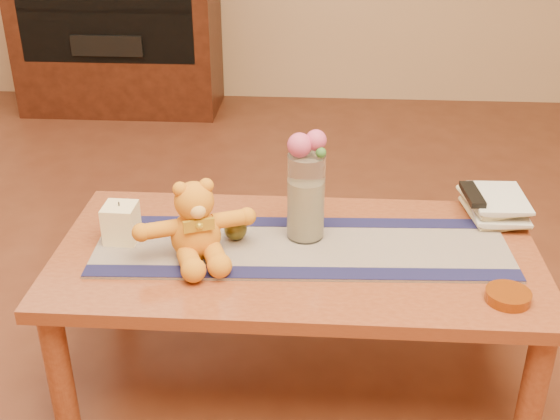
# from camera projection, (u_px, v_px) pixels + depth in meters

# --- Properties ---
(floor) EXTENTS (5.50, 5.50, 0.00)m
(floor) POSITION_uv_depth(u_px,v_px,m) (296.00, 371.00, 2.25)
(floor) COLOR #522617
(floor) RESTS_ON ground
(coffee_table_top) EXTENTS (1.40, 0.70, 0.04)m
(coffee_table_top) POSITION_uv_depth(u_px,v_px,m) (297.00, 256.00, 2.05)
(coffee_table_top) COLOR maroon
(coffee_table_top) RESTS_ON floor
(table_leg_fl) EXTENTS (0.07, 0.07, 0.41)m
(table_leg_fl) POSITION_uv_depth(u_px,v_px,m) (59.00, 373.00, 1.93)
(table_leg_fl) COLOR maroon
(table_leg_fl) RESTS_ON floor
(table_leg_fr) EXTENTS (0.07, 0.07, 0.41)m
(table_leg_fr) POSITION_uv_depth(u_px,v_px,m) (533.00, 394.00, 1.86)
(table_leg_fr) COLOR maroon
(table_leg_fr) RESTS_ON floor
(table_leg_bl) EXTENTS (0.07, 0.07, 0.41)m
(table_leg_bl) POSITION_uv_depth(u_px,v_px,m) (116.00, 262.00, 2.44)
(table_leg_bl) COLOR maroon
(table_leg_bl) RESTS_ON floor
(table_leg_br) EXTENTS (0.07, 0.07, 0.41)m
(table_leg_br) POSITION_uv_depth(u_px,v_px,m) (489.00, 275.00, 2.37)
(table_leg_br) COLOR maroon
(table_leg_br) RESTS_ON floor
(persian_runner) EXTENTS (1.21, 0.40, 0.01)m
(persian_runner) POSITION_uv_depth(u_px,v_px,m) (302.00, 247.00, 2.04)
(persian_runner) COLOR #1C1B4E
(persian_runner) RESTS_ON coffee_table_top
(runner_border_near) EXTENTS (1.20, 0.11, 0.00)m
(runner_border_near) POSITION_uv_depth(u_px,v_px,m) (302.00, 273.00, 1.91)
(runner_border_near) COLOR #151541
(runner_border_near) RESTS_ON persian_runner
(runner_border_far) EXTENTS (1.20, 0.11, 0.00)m
(runner_border_far) POSITION_uv_depth(u_px,v_px,m) (302.00, 222.00, 2.17)
(runner_border_far) COLOR #151541
(runner_border_far) RESTS_ON persian_runner
(teddy_bear) EXTENTS (0.40, 0.37, 0.22)m
(teddy_bear) POSITION_uv_depth(u_px,v_px,m) (195.00, 220.00, 1.95)
(teddy_bear) COLOR orange
(teddy_bear) RESTS_ON persian_runner
(pillar_candle) EXTENTS (0.10, 0.10, 0.11)m
(pillar_candle) POSITION_uv_depth(u_px,v_px,m) (121.00, 223.00, 2.05)
(pillar_candle) COLOR #FFEBBB
(pillar_candle) RESTS_ON persian_runner
(candle_wick) EXTENTS (0.00, 0.00, 0.01)m
(candle_wick) POSITION_uv_depth(u_px,v_px,m) (119.00, 204.00, 2.02)
(candle_wick) COLOR black
(candle_wick) RESTS_ON pillar_candle
(glass_vase) EXTENTS (0.11, 0.11, 0.26)m
(glass_vase) POSITION_uv_depth(u_px,v_px,m) (306.00, 197.00, 2.04)
(glass_vase) COLOR silver
(glass_vase) RESTS_ON persian_runner
(potpourri_fill) EXTENTS (0.09, 0.09, 0.18)m
(potpourri_fill) POSITION_uv_depth(u_px,v_px,m) (306.00, 209.00, 2.05)
(potpourri_fill) COLOR beige
(potpourri_fill) RESTS_ON glass_vase
(rose_left) EXTENTS (0.07, 0.07, 0.07)m
(rose_left) POSITION_uv_depth(u_px,v_px,m) (300.00, 145.00, 1.95)
(rose_left) COLOR #BF4373
(rose_left) RESTS_ON glass_vase
(rose_right) EXTENTS (0.06, 0.06, 0.06)m
(rose_right) POSITION_uv_depth(u_px,v_px,m) (316.00, 140.00, 1.96)
(rose_right) COLOR #BF4373
(rose_right) RESTS_ON glass_vase
(blue_flower_back) EXTENTS (0.04, 0.04, 0.04)m
(blue_flower_back) POSITION_uv_depth(u_px,v_px,m) (311.00, 142.00, 1.99)
(blue_flower_back) COLOR #4A5BA0
(blue_flower_back) RESTS_ON glass_vase
(blue_flower_side) EXTENTS (0.04, 0.04, 0.04)m
(blue_flower_side) POSITION_uv_depth(u_px,v_px,m) (296.00, 146.00, 1.99)
(blue_flower_side) COLOR #4A5BA0
(blue_flower_side) RESTS_ON glass_vase
(leaf_sprig) EXTENTS (0.03, 0.03, 0.03)m
(leaf_sprig) POSITION_uv_depth(u_px,v_px,m) (321.00, 153.00, 1.95)
(leaf_sprig) COLOR #33662D
(leaf_sprig) RESTS_ON glass_vase
(bronze_ball) EXTENTS (0.08, 0.08, 0.07)m
(bronze_ball) POSITION_uv_depth(u_px,v_px,m) (236.00, 229.00, 2.06)
(bronze_ball) COLOR #474217
(bronze_ball) RESTS_ON persian_runner
(book_bottom) EXTENTS (0.19, 0.24, 0.02)m
(book_bottom) POSITION_uv_depth(u_px,v_px,m) (469.00, 214.00, 2.21)
(book_bottom) COLOR beige
(book_bottom) RESTS_ON coffee_table_top
(book_lower) EXTENTS (0.17, 0.23, 0.02)m
(book_lower) POSITION_uv_depth(u_px,v_px,m) (471.00, 209.00, 2.20)
(book_lower) COLOR beige
(book_lower) RESTS_ON book_bottom
(book_upper) EXTENTS (0.20, 0.25, 0.02)m
(book_upper) POSITION_uv_depth(u_px,v_px,m) (468.00, 203.00, 2.20)
(book_upper) COLOR beige
(book_upper) RESTS_ON book_lower
(book_top) EXTENTS (0.17, 0.23, 0.02)m
(book_top) POSITION_uv_depth(u_px,v_px,m) (472.00, 198.00, 2.19)
(book_top) COLOR beige
(book_top) RESTS_ON book_upper
(tv_remote) EXTENTS (0.06, 0.16, 0.02)m
(tv_remote) POSITION_uv_depth(u_px,v_px,m) (472.00, 194.00, 2.17)
(tv_remote) COLOR black
(tv_remote) RESTS_ON book_top
(amber_dish) EXTENTS (0.15, 0.15, 0.03)m
(amber_dish) POSITION_uv_depth(u_px,v_px,m) (508.00, 296.00, 1.81)
(amber_dish) COLOR #BF5914
(amber_dish) RESTS_ON coffee_table_top
(media_cabinet) EXTENTS (1.20, 0.50, 1.10)m
(media_cabinet) POSITION_uv_depth(u_px,v_px,m) (117.00, 21.00, 4.26)
(media_cabinet) COLOR black
(media_cabinet) RESTS_ON floor
(cabinet_cavity) EXTENTS (1.02, 0.03, 0.61)m
(cabinet_cavity) POSITION_uv_depth(u_px,v_px,m) (104.00, 10.00, 4.00)
(cabinet_cavity) COLOR black
(cabinet_cavity) RESTS_ON media_cabinet
(cabinet_shelf) EXTENTS (1.02, 0.20, 0.02)m
(cabinet_shelf) POSITION_uv_depth(u_px,v_px,m) (108.00, 7.00, 4.07)
(cabinet_shelf) COLOR black
(cabinet_shelf) RESTS_ON media_cabinet
(stereo_lower) EXTENTS (0.42, 0.28, 0.12)m
(stereo_lower) POSITION_uv_depth(u_px,v_px,m) (113.00, 40.00, 4.18)
(stereo_lower) COLOR black
(stereo_lower) RESTS_ON media_cabinet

